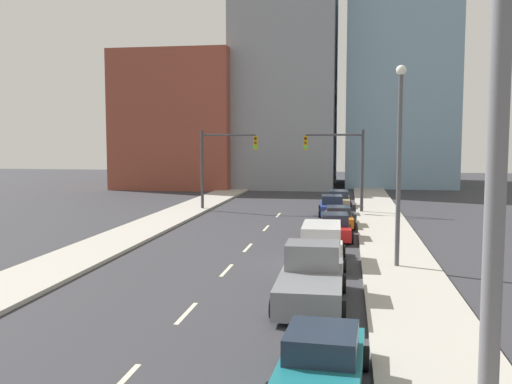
{
  "coord_description": "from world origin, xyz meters",
  "views": [
    {
      "loc": [
        5.25,
        -4.24,
        5.75
      ],
      "look_at": [
        -0.96,
        34.06,
        2.2
      ],
      "focal_mm": 40.0,
      "sensor_mm": 36.0,
      "label": 1
    }
  ],
  "objects_px": {
    "traffic_signal_right": "(345,159)",
    "pickup_truck_gray": "(311,280)",
    "utility_pole_right_near": "(497,153)",
    "sedan_teal": "(322,362)",
    "sedan_orange": "(339,217)",
    "sedan_blue": "(332,206)",
    "box_truck_white": "(322,245)",
    "sedan_tan": "(339,200)",
    "sedan_red": "(334,228)",
    "street_lamp": "(399,153)",
    "traffic_signal_left": "(218,158)"
  },
  "relations": [
    {
      "from": "sedan_red",
      "to": "sedan_orange",
      "type": "height_order",
      "value": "sedan_red"
    },
    {
      "from": "box_truck_white",
      "to": "sedan_orange",
      "type": "distance_m",
      "value": 11.79
    },
    {
      "from": "utility_pole_right_near",
      "to": "sedan_orange",
      "type": "relative_size",
      "value": 2.41
    },
    {
      "from": "utility_pole_right_near",
      "to": "box_truck_white",
      "type": "xyz_separation_m",
      "value": [
        -3.42,
        16.88,
        -4.65
      ]
    },
    {
      "from": "traffic_signal_right",
      "to": "sedan_orange",
      "type": "xyz_separation_m",
      "value": [
        -0.36,
        -7.2,
        -3.63
      ]
    },
    {
      "from": "pickup_truck_gray",
      "to": "box_truck_white",
      "type": "xyz_separation_m",
      "value": [
        0.06,
        6.38,
        0.07
      ]
    },
    {
      "from": "sedan_tan",
      "to": "traffic_signal_left",
      "type": "bearing_deg",
      "value": -159.89
    },
    {
      "from": "sedan_blue",
      "to": "traffic_signal_right",
      "type": "bearing_deg",
      "value": 53.97
    },
    {
      "from": "traffic_signal_right",
      "to": "sedan_blue",
      "type": "relative_size",
      "value": 1.44
    },
    {
      "from": "street_lamp",
      "to": "sedan_tan",
      "type": "xyz_separation_m",
      "value": [
        -2.95,
        23.29,
        -4.5
      ]
    },
    {
      "from": "traffic_signal_right",
      "to": "pickup_truck_gray",
      "type": "distance_m",
      "value": 25.6
    },
    {
      "from": "traffic_signal_right",
      "to": "utility_pole_right_near",
      "type": "relative_size",
      "value": 0.6
    },
    {
      "from": "sedan_teal",
      "to": "sedan_red",
      "type": "relative_size",
      "value": 0.98
    },
    {
      "from": "sedan_teal",
      "to": "sedan_red",
      "type": "xyz_separation_m",
      "value": [
        -0.2,
        20.1,
        0.05
      ]
    },
    {
      "from": "street_lamp",
      "to": "box_truck_white",
      "type": "relative_size",
      "value": 1.7
    },
    {
      "from": "sedan_teal",
      "to": "sedan_tan",
      "type": "bearing_deg",
      "value": 93.47
    },
    {
      "from": "utility_pole_right_near",
      "to": "sedan_blue",
      "type": "relative_size",
      "value": 2.39
    },
    {
      "from": "street_lamp",
      "to": "sedan_tan",
      "type": "height_order",
      "value": "street_lamp"
    },
    {
      "from": "pickup_truck_gray",
      "to": "sedan_blue",
      "type": "height_order",
      "value": "pickup_truck_gray"
    },
    {
      "from": "pickup_truck_gray",
      "to": "sedan_tan",
      "type": "distance_m",
      "value": 29.18
    },
    {
      "from": "traffic_signal_left",
      "to": "sedan_blue",
      "type": "xyz_separation_m",
      "value": [
        9.27,
        -1.46,
        -3.57
      ]
    },
    {
      "from": "box_truck_white",
      "to": "sedan_tan",
      "type": "distance_m",
      "value": 22.8
    },
    {
      "from": "utility_pole_right_near",
      "to": "sedan_teal",
      "type": "xyz_separation_m",
      "value": [
        -2.8,
        3.56,
        -4.91
      ]
    },
    {
      "from": "sedan_orange",
      "to": "sedan_blue",
      "type": "relative_size",
      "value": 0.99
    },
    {
      "from": "pickup_truck_gray",
      "to": "sedan_orange",
      "type": "height_order",
      "value": "pickup_truck_gray"
    },
    {
      "from": "sedan_teal",
      "to": "sedan_orange",
      "type": "relative_size",
      "value": 0.95
    },
    {
      "from": "sedan_teal",
      "to": "sedan_orange",
      "type": "distance_m",
      "value": 25.08
    },
    {
      "from": "sedan_orange",
      "to": "pickup_truck_gray",
      "type": "bearing_deg",
      "value": -95.32
    },
    {
      "from": "sedan_blue",
      "to": "sedan_red",
      "type": "bearing_deg",
      "value": -90.48
    },
    {
      "from": "box_truck_white",
      "to": "traffic_signal_right",
      "type": "bearing_deg",
      "value": 86.23
    },
    {
      "from": "pickup_truck_gray",
      "to": "sedan_blue",
      "type": "bearing_deg",
      "value": 89.6
    },
    {
      "from": "traffic_signal_right",
      "to": "street_lamp",
      "type": "xyz_separation_m",
      "value": [
        2.42,
        -19.46,
        0.9
      ]
    },
    {
      "from": "box_truck_white",
      "to": "sedan_blue",
      "type": "xyz_separation_m",
      "value": [
        -0.01,
        17.51,
        -0.21
      ]
    },
    {
      "from": "street_lamp",
      "to": "sedan_tan",
      "type": "distance_m",
      "value": 23.9
    },
    {
      "from": "box_truck_white",
      "to": "street_lamp",
      "type": "bearing_deg",
      "value": -9.23
    },
    {
      "from": "pickup_truck_gray",
      "to": "sedan_tan",
      "type": "height_order",
      "value": "pickup_truck_gray"
    },
    {
      "from": "traffic_signal_right",
      "to": "box_truck_white",
      "type": "bearing_deg",
      "value": -92.84
    },
    {
      "from": "box_truck_white",
      "to": "sedan_teal",
      "type": "bearing_deg",
      "value": -88.24
    },
    {
      "from": "sedan_blue",
      "to": "pickup_truck_gray",
      "type": "bearing_deg",
      "value": -92.98
    },
    {
      "from": "traffic_signal_left",
      "to": "traffic_signal_right",
      "type": "xyz_separation_m",
      "value": [
        10.23,
        0.0,
        0.0
      ]
    },
    {
      "from": "box_truck_white",
      "to": "sedan_red",
      "type": "height_order",
      "value": "box_truck_white"
    },
    {
      "from": "pickup_truck_gray",
      "to": "sedan_red",
      "type": "height_order",
      "value": "pickup_truck_gray"
    },
    {
      "from": "traffic_signal_right",
      "to": "box_truck_white",
      "type": "xyz_separation_m",
      "value": [
        -0.94,
        -18.97,
        -3.36
      ]
    },
    {
      "from": "sedan_tan",
      "to": "box_truck_white",
      "type": "bearing_deg",
      "value": -92.49
    },
    {
      "from": "sedan_teal",
      "to": "sedan_tan",
      "type": "height_order",
      "value": "sedan_tan"
    },
    {
      "from": "pickup_truck_gray",
      "to": "sedan_red",
      "type": "distance_m",
      "value": 13.18
    },
    {
      "from": "traffic_signal_left",
      "to": "pickup_truck_gray",
      "type": "bearing_deg",
      "value": -70.0
    },
    {
      "from": "sedan_red",
      "to": "sedan_blue",
      "type": "bearing_deg",
      "value": 89.2
    },
    {
      "from": "traffic_signal_right",
      "to": "sedan_teal",
      "type": "xyz_separation_m",
      "value": [
        -0.31,
        -32.28,
        -3.62
      ]
    },
    {
      "from": "sedan_tan",
      "to": "sedan_teal",
      "type": "bearing_deg",
      "value": -91.12
    }
  ]
}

